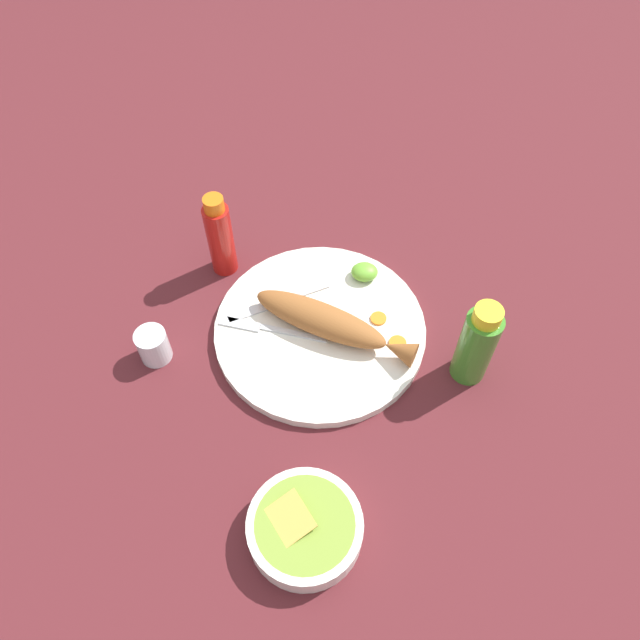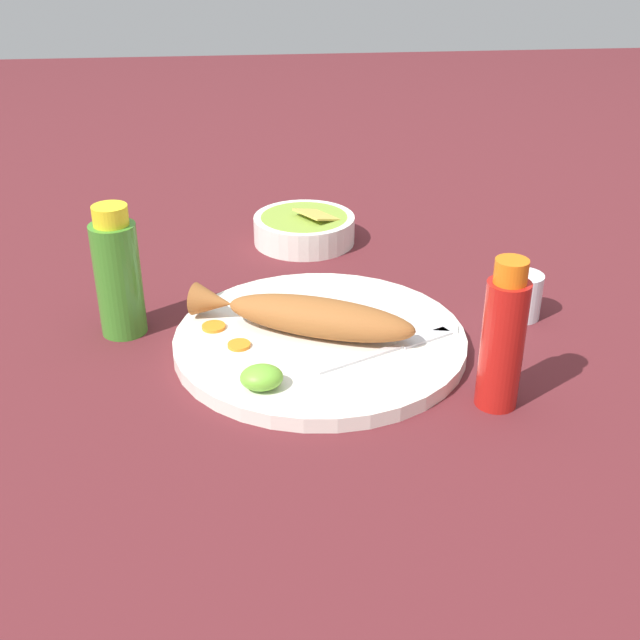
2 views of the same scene
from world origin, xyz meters
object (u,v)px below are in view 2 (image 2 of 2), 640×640
Objects in this scene: main_plate at (320,341)px; hot_sauce_bottle_green at (118,275)px; fork_far at (395,348)px; fried_fish at (306,316)px; guacamole_bowl at (304,228)px; hot_sauce_bottle_red at (503,339)px; fork_near at (393,327)px; salt_cup at (521,298)px.

hot_sauce_bottle_green reaches higher than main_plate.
fork_far is at bearing -18.53° from hot_sauce_bottle_green.
fried_fish is 0.11m from fork_far.
fork_far is at bearing -3.09° from fried_fish.
guacamole_bowl is (0.03, 0.33, -0.02)m from fried_fish.
main_plate is at bearing 127.52° from fork_far.
hot_sauce_bottle_red reaches higher than hot_sauce_bottle_green.
hot_sauce_bottle_green is at bearing -178.69° from fork_near.
hot_sauce_bottle_red reaches higher than fried_fish.
guacamole_bowl reaches higher than fork_near.
hot_sauce_bottle_red is (0.09, -0.10, 0.06)m from fork_far.
salt_cup is at bearing 11.41° from main_plate.
fried_fish is at bearing -94.37° from guacamole_bowl.
fork_near is 1.06× the size of fork_far.
hot_sauce_bottle_green is (-0.33, 0.11, 0.06)m from fork_far.
fork_far is 0.21m from salt_cup.
salt_cup reaches higher than main_plate.
guacamole_bowl is (-0.17, 0.48, -0.06)m from hot_sauce_bottle_red.
guacamole_bowl reaches higher than fork_far.
fork_far is 0.39m from guacamole_bowl.
main_plate is 1.93× the size of fork_near.
fork_near is 0.18m from hot_sauce_bottle_red.
salt_cup reaches higher than guacamole_bowl.
hot_sauce_bottle_red is at bearing -70.93° from fork_far.
main_plate is 0.24m from hot_sauce_bottle_red.
hot_sauce_bottle_green is (-0.33, 0.06, 0.06)m from fork_near.
main_plate is 2.08× the size of hot_sauce_bottle_red.
salt_cup is (0.28, 0.05, -0.02)m from fried_fish.
fried_fish is (-0.02, 0.01, 0.03)m from main_plate.
hot_sauce_bottle_green is 1.05× the size of guacamole_bowl.
salt_cup is 0.38m from guacamole_bowl.
fork_near is 0.05m from fork_far.
main_plate is 0.27m from salt_cup.
main_plate is 2.23× the size of guacamole_bowl.
fork_near is 3.05× the size of salt_cup.
hot_sauce_bottle_red is at bearing -38.14° from main_plate.
salt_cup is (0.18, 0.05, 0.01)m from fork_near.
fork_near is at bearing 56.33° from fork_far.
hot_sauce_bottle_red is at bearing -70.48° from guacamole_bowl.
fork_near is at bearing 120.81° from hot_sauce_bottle_red.
guacamole_bowl is (-0.07, 0.38, 0.00)m from fork_far.
fork_near is at bearing -10.25° from hot_sauce_bottle_green.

